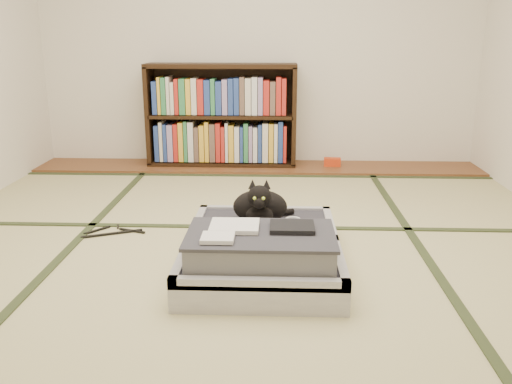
{
  "coord_description": "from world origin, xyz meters",
  "views": [
    {
      "loc": [
        0.18,
        -2.82,
        1.17
      ],
      "look_at": [
        0.05,
        0.35,
        0.25
      ],
      "focal_mm": 38.0,
      "sensor_mm": 36.0,
      "label": 1
    }
  ],
  "objects": [
    {
      "name": "tatami_borders",
      "position": [
        0.0,
        0.49,
        0.0
      ],
      "size": [
        4.0,
        4.5,
        0.01
      ],
      "color": "#2D381E",
      "rests_on": "ground"
    },
    {
      "name": "hanger",
      "position": [
        -0.83,
        0.27,
        0.01
      ],
      "size": [
        0.37,
        0.24,
        0.01
      ],
      "color": "black",
      "rests_on": "floor"
    },
    {
      "name": "red_item",
      "position": [
        0.68,
        2.03,
        0.06
      ],
      "size": [
        0.16,
        0.1,
        0.07
      ],
      "primitive_type": "cube",
      "rotation": [
        0.0,
        0.0,
        -0.07
      ],
      "color": "red",
      "rests_on": "wood_strip"
    },
    {
      "name": "bookcase",
      "position": [
        -0.33,
        2.07,
        0.45
      ],
      "size": [
        1.35,
        0.31,
        0.92
      ],
      "color": "black",
      "rests_on": "wood_strip"
    },
    {
      "name": "wood_strip",
      "position": [
        0.0,
        2.0,
        0.01
      ],
      "size": [
        4.0,
        0.5,
        0.02
      ],
      "primitive_type": "cube",
      "color": "brown",
      "rests_on": "ground"
    },
    {
      "name": "cat",
      "position": [
        0.09,
        0.05,
        0.26
      ],
      "size": [
        0.35,
        0.35,
        0.28
      ],
      "color": "black",
      "rests_on": "suitcase"
    },
    {
      "name": "floor",
      "position": [
        0.0,
        0.0,
        0.0
      ],
      "size": [
        4.5,
        4.5,
        0.0
      ],
      "primitive_type": "plane",
      "color": "#C9C586",
      "rests_on": "ground"
    },
    {
      "name": "cable_coil",
      "position": [
        0.27,
        0.08,
        0.16
      ],
      "size": [
        0.11,
        0.11,
        0.03
      ],
      "color": "white",
      "rests_on": "suitcase"
    },
    {
      "name": "suitcase",
      "position": [
        0.1,
        -0.24,
        0.11
      ],
      "size": [
        0.79,
        1.05,
        0.31
      ],
      "color": "#B5B5BA",
      "rests_on": "floor"
    }
  ]
}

